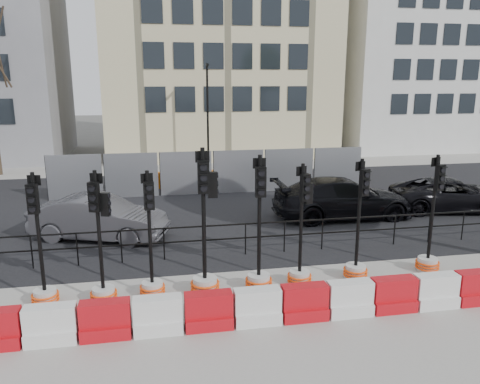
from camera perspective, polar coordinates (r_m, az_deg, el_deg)
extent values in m
plane|color=#51514C|center=(13.07, 1.69, -9.57)|extent=(120.00, 120.00, 0.00)
cube|color=gray|center=(10.45, 5.27, -15.87)|extent=(40.00, 6.00, 0.02)
cube|color=black|center=(19.60, -2.59, -1.58)|extent=(40.00, 14.00, 0.03)
cube|color=gray|center=(28.33, -5.09, 3.11)|extent=(40.00, 4.00, 0.02)
cube|color=beige|center=(34.26, -2.90, 20.05)|extent=(15.00, 10.00, 18.00)
cube|color=silver|center=(39.10, 20.55, 16.98)|extent=(12.00, 9.00, 16.00)
cylinder|color=black|center=(14.18, -24.05, -6.74)|extent=(0.04, 0.04, 1.00)
cylinder|color=black|center=(13.93, -19.23, -6.65)|extent=(0.04, 0.04, 1.00)
cylinder|color=black|center=(13.79, -14.27, -6.51)|extent=(0.04, 0.04, 1.00)
cylinder|color=black|center=(13.75, -9.25, -6.31)|extent=(0.04, 0.04, 1.00)
cylinder|color=black|center=(13.81, -4.24, -6.07)|extent=(0.04, 0.04, 1.00)
cylinder|color=black|center=(13.98, 0.67, -5.79)|extent=(0.04, 0.04, 1.00)
cylinder|color=black|center=(14.25, 5.44, -5.47)|extent=(0.04, 0.04, 1.00)
cylinder|color=black|center=(14.61, 9.99, -5.13)|extent=(0.04, 0.04, 1.00)
cylinder|color=black|center=(15.06, 14.29, -4.79)|extent=(0.04, 0.04, 1.00)
cylinder|color=black|center=(15.59, 18.32, -4.44)|extent=(0.04, 0.04, 1.00)
cylinder|color=black|center=(16.19, 22.06, -4.09)|extent=(0.04, 0.04, 1.00)
cylinder|color=black|center=(16.85, 25.52, -3.75)|extent=(0.04, 0.04, 1.00)
cube|color=black|center=(13.83, 0.68, -3.91)|extent=(18.00, 0.04, 0.04)
cube|color=black|center=(13.97, 0.68, -5.59)|extent=(18.00, 0.04, 0.04)
cube|color=gray|center=(21.43, -19.49, 1.67)|extent=(2.30, 0.05, 2.00)
cylinder|color=black|center=(21.65, -22.49, 1.53)|extent=(0.05, 0.05, 2.00)
cube|color=gray|center=(21.18, -13.07, 1.97)|extent=(2.30, 0.05, 2.00)
cylinder|color=black|center=(21.27, -16.17, 1.83)|extent=(0.05, 0.05, 2.00)
cube|color=gray|center=(21.19, -6.58, 2.24)|extent=(2.30, 0.05, 2.00)
cylinder|color=black|center=(21.15, -9.69, 2.12)|extent=(0.05, 0.05, 2.00)
cube|color=gray|center=(21.48, -0.18, 2.49)|extent=(2.30, 0.05, 2.00)
cylinder|color=black|center=(21.31, -3.22, 2.38)|extent=(0.05, 0.05, 2.00)
cube|color=gray|center=(22.03, 5.99, 2.69)|extent=(2.30, 0.05, 2.00)
cylinder|color=black|center=(21.73, 3.07, 2.60)|extent=(0.05, 0.05, 2.00)
cube|color=gray|center=(22.81, 11.79, 2.85)|extent=(2.30, 0.05, 2.00)
cylinder|color=black|center=(22.41, 9.06, 2.78)|extent=(0.05, 0.05, 2.00)
cube|color=#D4540E|center=(22.79, -13.84, 1.19)|extent=(1.00, 0.40, 0.80)
cube|color=#D4540E|center=(22.75, -8.81, 1.41)|extent=(1.00, 0.40, 0.80)
cube|color=#D4540E|center=(22.88, -3.80, 1.62)|extent=(1.00, 0.40, 0.80)
cube|color=#D4540E|center=(23.19, 1.11, 1.80)|extent=(1.00, 0.40, 0.80)
cube|color=#D4540E|center=(23.66, 5.87, 1.97)|extent=(1.00, 0.40, 0.80)
cube|color=#D4540E|center=(24.29, 10.40, 2.12)|extent=(1.00, 0.40, 0.80)
cylinder|color=black|center=(27.00, -3.95, 9.02)|extent=(0.12, 0.12, 6.00)
cube|color=black|center=(26.68, -4.00, 15.20)|extent=(0.12, 0.50, 0.12)
cube|color=white|center=(10.47, -21.93, -15.94)|extent=(1.00, 0.50, 0.30)
cube|color=white|center=(10.29, -22.13, -13.99)|extent=(1.00, 0.35, 0.50)
cube|color=red|center=(10.30, -15.98, -15.95)|extent=(1.00, 0.50, 0.30)
cube|color=red|center=(10.12, -16.13, -13.97)|extent=(1.00, 0.35, 0.50)
cube|color=white|center=(10.24, -9.90, -15.79)|extent=(1.00, 0.50, 0.30)
cube|color=white|center=(10.05, -10.00, -13.80)|extent=(1.00, 0.35, 0.50)
cube|color=red|center=(10.29, -3.83, -15.46)|extent=(1.00, 0.50, 0.30)
cube|color=red|center=(10.10, -3.87, -13.48)|extent=(1.00, 0.35, 0.50)
cube|color=white|center=(10.44, 2.11, -14.98)|extent=(1.00, 0.50, 0.30)
cube|color=white|center=(10.25, 2.13, -13.01)|extent=(1.00, 0.35, 0.50)
cube|color=red|center=(10.69, 7.79, -14.37)|extent=(1.00, 0.50, 0.30)
cube|color=red|center=(10.51, 7.86, -12.44)|extent=(1.00, 0.35, 0.50)
cube|color=white|center=(11.04, 13.13, -13.67)|extent=(1.00, 0.50, 0.30)
cube|color=white|center=(10.86, 13.24, -11.79)|extent=(1.00, 0.35, 0.50)
cube|color=red|center=(11.47, 18.07, -12.91)|extent=(1.00, 0.50, 0.30)
cube|color=red|center=(11.30, 18.22, -11.09)|extent=(1.00, 0.35, 0.50)
cube|color=white|center=(11.98, 22.60, -12.14)|extent=(1.00, 0.50, 0.30)
cube|color=white|center=(11.82, 22.78, -10.38)|extent=(1.00, 0.35, 0.50)
cube|color=red|center=(12.56, 26.71, -11.36)|extent=(1.00, 0.50, 0.30)
cube|color=red|center=(12.41, 26.91, -9.68)|extent=(1.00, 0.35, 0.50)
cylinder|color=silver|center=(12.06, -22.64, -11.75)|extent=(0.52, 0.52, 0.38)
torus|color=#FF4C0D|center=(12.09, -22.61, -12.08)|extent=(0.62, 0.62, 0.05)
torus|color=#FF4C0D|center=(12.06, -22.64, -11.75)|extent=(0.62, 0.62, 0.05)
torus|color=#FF4C0D|center=(12.03, -22.67, -11.42)|extent=(0.62, 0.62, 0.05)
cylinder|color=black|center=(11.51, -23.33, -4.81)|extent=(0.09, 0.09, 2.88)
cube|color=black|center=(11.18, -23.95, -0.79)|extent=(0.25, 0.16, 0.67)
cylinder|color=black|center=(11.17, -23.98, -1.93)|extent=(0.15, 0.07, 0.14)
cylinder|color=black|center=(11.12, -24.08, -0.88)|extent=(0.15, 0.07, 0.14)
cylinder|color=black|center=(11.07, -24.19, 0.17)|extent=(0.15, 0.07, 0.14)
cube|color=black|center=(11.26, -23.82, 1.32)|extent=(0.29, 0.07, 0.23)
cylinder|color=silver|center=(11.70, -16.28, -11.99)|extent=(0.52, 0.52, 0.39)
torus|color=#FF4C0D|center=(11.74, -16.25, -12.33)|extent=(0.63, 0.63, 0.05)
torus|color=#FF4C0D|center=(11.70, -16.28, -11.99)|extent=(0.63, 0.63, 0.05)
torus|color=#FF4C0D|center=(11.67, -16.30, -11.65)|extent=(0.63, 0.63, 0.05)
cylinder|color=black|center=(11.14, -16.80, -4.79)|extent=(0.09, 0.09, 2.90)
cube|color=black|center=(10.80, -17.36, -0.59)|extent=(0.26, 0.20, 0.68)
cylinder|color=black|center=(10.79, -17.45, -1.78)|extent=(0.15, 0.09, 0.14)
cylinder|color=black|center=(10.73, -17.53, -0.69)|extent=(0.15, 0.09, 0.14)
cylinder|color=black|center=(10.69, -17.61, 0.42)|extent=(0.15, 0.09, 0.14)
cube|color=black|center=(10.87, -17.13, 1.61)|extent=(0.28, 0.12, 0.23)
cube|color=black|center=(10.87, -16.11, -1.46)|extent=(0.22, 0.18, 0.53)
cylinder|color=silver|center=(11.76, -10.62, -11.56)|extent=(0.51, 0.51, 0.38)
torus|color=#FF4C0D|center=(11.79, -10.61, -11.89)|extent=(0.61, 0.61, 0.05)
torus|color=#FF4C0D|center=(11.76, -10.62, -11.56)|extent=(0.61, 0.61, 0.05)
torus|color=#FF4C0D|center=(11.73, -10.64, -11.22)|extent=(0.61, 0.61, 0.05)
cylinder|color=black|center=(11.21, -10.96, -4.54)|extent=(0.08, 0.08, 2.83)
cube|color=black|center=(10.87, -11.05, -0.45)|extent=(0.25, 0.17, 0.66)
cylinder|color=black|center=(10.85, -10.92, -1.61)|extent=(0.15, 0.07, 0.14)
cylinder|color=black|center=(10.80, -10.97, -0.55)|extent=(0.15, 0.07, 0.14)
cylinder|color=black|center=(10.75, -11.02, 0.53)|extent=(0.15, 0.07, 0.14)
cube|color=black|center=(10.95, -11.30, 1.66)|extent=(0.28, 0.08, 0.23)
cylinder|color=silver|center=(11.69, -4.29, -11.33)|extent=(0.59, 0.59, 0.44)
torus|color=#FF4C0D|center=(11.73, -4.28, -11.72)|extent=(0.71, 0.71, 0.05)
torus|color=#FF4C0D|center=(11.69, -4.29, -11.33)|extent=(0.71, 0.71, 0.05)
torus|color=#FF4C0D|center=(11.66, -4.30, -10.94)|extent=(0.71, 0.71, 0.05)
cylinder|color=black|center=(11.07, -4.45, -3.05)|extent=(0.10, 0.10, 3.30)
cube|color=black|center=(10.70, -4.49, 1.83)|extent=(0.27, 0.16, 0.77)
cylinder|color=black|center=(10.66, -4.42, 0.46)|extent=(0.17, 0.06, 0.16)
cylinder|color=black|center=(10.61, -4.45, 1.74)|extent=(0.17, 0.06, 0.16)
cylinder|color=black|center=(10.56, -4.47, 3.02)|extent=(0.17, 0.06, 0.16)
cube|color=black|center=(10.81, -4.62, 4.32)|extent=(0.33, 0.04, 0.26)
cube|color=black|center=(10.89, -3.37, 0.88)|extent=(0.22, 0.15, 0.60)
cylinder|color=silver|center=(11.89, 2.29, -10.93)|extent=(0.56, 0.56, 0.41)
torus|color=#FF4C0D|center=(11.93, 2.28, -11.29)|extent=(0.67, 0.67, 0.05)
torus|color=#FF4C0D|center=(11.89, 2.29, -10.93)|extent=(0.67, 0.67, 0.05)
torus|color=#FF4C0D|center=(11.86, 2.29, -10.56)|extent=(0.67, 0.67, 0.05)
cylinder|color=black|center=(11.30, 2.37, -3.26)|extent=(0.09, 0.09, 3.11)
cube|color=black|center=(10.95, 2.54, 1.23)|extent=(0.25, 0.15, 0.73)
cylinder|color=black|center=(10.92, 2.61, -0.03)|extent=(0.16, 0.06, 0.16)
cylinder|color=black|center=(10.87, 2.62, 1.14)|extent=(0.16, 0.06, 0.16)
cylinder|color=black|center=(10.82, 2.63, 2.32)|extent=(0.16, 0.06, 0.16)
cube|color=black|center=(11.05, 2.37, 3.54)|extent=(0.31, 0.04, 0.25)
cylinder|color=silver|center=(12.25, 7.25, -10.35)|extent=(0.52, 0.52, 0.38)
torus|color=#FF4C0D|center=(12.28, 7.24, -10.67)|extent=(0.62, 0.62, 0.05)
torus|color=#FF4C0D|center=(12.25, 7.25, -10.35)|extent=(0.62, 0.62, 0.05)
torus|color=#FF4C0D|center=(12.22, 7.26, -10.02)|extent=(0.62, 0.62, 0.05)
cylinder|color=black|center=(11.72, 7.47, -3.47)|extent=(0.09, 0.09, 2.87)
cube|color=black|center=(11.40, 7.94, 0.53)|extent=(0.26, 0.20, 0.67)
cylinder|color=black|center=(11.39, 8.13, -0.58)|extent=(0.15, 0.09, 0.14)
cylinder|color=black|center=(11.34, 8.17, 0.45)|extent=(0.15, 0.09, 0.14)
cylinder|color=black|center=(11.30, 8.20, 1.49)|extent=(0.15, 0.09, 0.14)
cube|color=black|center=(11.46, 7.50, 2.57)|extent=(0.28, 0.11, 0.23)
cube|color=black|center=(11.65, 8.35, -0.18)|extent=(0.22, 0.18, 0.53)
cylinder|color=silver|center=(12.86, 13.88, -9.45)|extent=(0.53, 0.53, 0.39)
torus|color=#FF4C0D|center=(12.89, 13.86, -9.77)|extent=(0.63, 0.63, 0.05)
torus|color=#FF4C0D|center=(12.86, 13.88, -9.45)|extent=(0.63, 0.63, 0.05)
torus|color=#FF4C0D|center=(12.83, 13.90, -9.12)|extent=(0.63, 0.63, 0.05)
cylinder|color=black|center=(12.34, 14.29, -2.75)|extent=(0.09, 0.09, 2.93)
cube|color=black|center=(12.05, 14.90, 1.13)|extent=(0.26, 0.20, 0.68)
cylinder|color=black|center=(12.04, 15.09, 0.06)|extent=(0.15, 0.09, 0.15)
cylinder|color=black|center=(11.99, 15.15, 1.05)|extent=(0.15, 0.09, 0.15)
cylinder|color=black|center=(11.95, 15.22, 2.06)|extent=(0.15, 0.09, 0.15)
cube|color=black|center=(12.10, 14.45, 3.09)|extent=(0.29, 0.12, 0.23)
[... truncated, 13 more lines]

